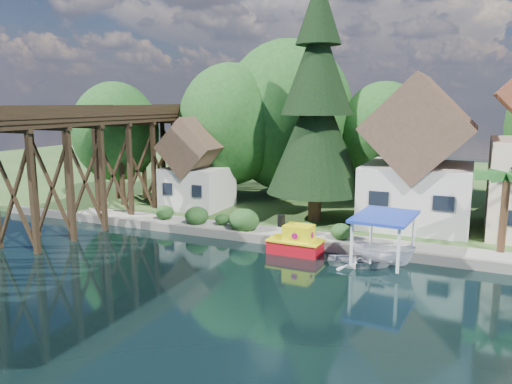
# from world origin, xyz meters

# --- Properties ---
(ground) EXTENTS (140.00, 140.00, 0.00)m
(ground) POSITION_xyz_m (0.00, 0.00, 0.00)
(ground) COLOR black
(ground) RESTS_ON ground
(bank) EXTENTS (140.00, 52.00, 0.50)m
(bank) POSITION_xyz_m (0.00, 34.00, 0.25)
(bank) COLOR #2C4B1E
(bank) RESTS_ON ground
(seawall) EXTENTS (60.00, 0.40, 0.62)m
(seawall) POSITION_xyz_m (4.00, 8.00, 0.31)
(seawall) COLOR slate
(seawall) RESTS_ON ground
(promenade) EXTENTS (50.00, 2.60, 0.06)m
(promenade) POSITION_xyz_m (6.00, 9.30, 0.53)
(promenade) COLOR gray
(promenade) RESTS_ON bank
(trestle_bridge) EXTENTS (4.12, 44.18, 9.30)m
(trestle_bridge) POSITION_xyz_m (-16.00, 5.17, 5.35)
(trestle_bridge) COLOR black
(trestle_bridge) RESTS_ON ground
(house_left) EXTENTS (7.64, 8.64, 11.02)m
(house_left) POSITION_xyz_m (7.00, 16.00, 5.14)
(house_left) COLOR silver
(house_left) RESTS_ON bank
(shed) EXTENTS (5.09, 5.40, 7.85)m
(shed) POSITION_xyz_m (-11.00, 14.50, 3.83)
(shed) COLOR silver
(shed) RESTS_ON bank
(bg_trees) EXTENTS (49.90, 13.30, 10.57)m
(bg_trees) POSITION_xyz_m (1.00, 21.25, 7.29)
(bg_trees) COLOR #382314
(bg_trees) RESTS_ON bank
(shrubs) EXTENTS (15.76, 2.47, 1.70)m
(shrubs) POSITION_xyz_m (-4.60, 9.26, 1.23)
(shrubs) COLOR #153C17
(shrubs) RESTS_ON bank
(conifer) EXTENTS (7.36, 7.36, 18.13)m
(conifer) POSITION_xyz_m (-0.21, 13.73, 9.23)
(conifer) COLOR #382314
(conifer) RESTS_ON bank
(palm_tree) EXTENTS (3.80, 3.80, 5.21)m
(palm_tree) POSITION_xyz_m (12.61, 10.42, 5.05)
(palm_tree) COLOR #382314
(palm_tree) RESTS_ON bank
(tugboat) EXTENTS (3.48, 2.00, 2.48)m
(tugboat) POSITION_xyz_m (0.74, 6.77, 0.74)
(tugboat) COLOR #AB0B16
(tugboat) RESTS_ON ground
(boat_white_a) EXTENTS (4.22, 3.39, 0.78)m
(boat_white_a) POSITION_xyz_m (5.01, 5.98, 0.39)
(boat_white_a) COLOR silver
(boat_white_a) RESTS_ON ground
(boat_canopy) EXTENTS (3.87, 4.90, 3.00)m
(boat_canopy) POSITION_xyz_m (6.19, 6.81, 1.29)
(boat_canopy) COLOR white
(boat_canopy) RESTS_ON ground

